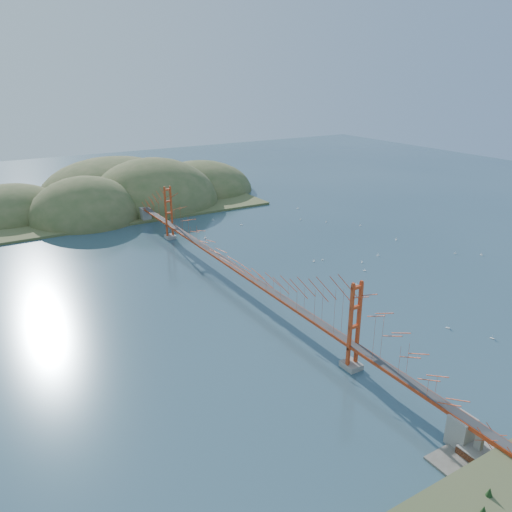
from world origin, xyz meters
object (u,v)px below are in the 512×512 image
bridge (234,247)px  sailboat_2 (378,255)px  sailboat_1 (364,270)px  sailboat_0 (356,284)px  fort (478,449)px

bridge → sailboat_2: bridge is taller
sailboat_1 → sailboat_0: 6.88m
bridge → sailboat_2: bearing=-3.9°
bridge → sailboat_1: (23.65, -6.85, -6.87)m
sailboat_2 → sailboat_0: bearing=-147.2°
bridge → sailboat_0: bridge is taller
sailboat_0 → fort: bearing=-115.5°
sailboat_1 → sailboat_0: (-5.59, -4.01, -0.00)m
fort → sailboat_1: fort is taller
fort → sailboat_2: bearing=55.8°
sailboat_2 → sailboat_0: sailboat_2 is taller
sailboat_1 → bridge: bearing=163.8°
fort → sailboat_0: size_ratio=6.15×
fort → sailboat_0: (17.66, 37.12, -0.53)m
sailboat_2 → sailboat_1: same height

